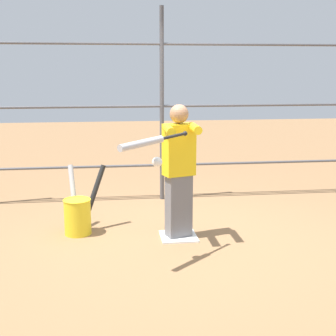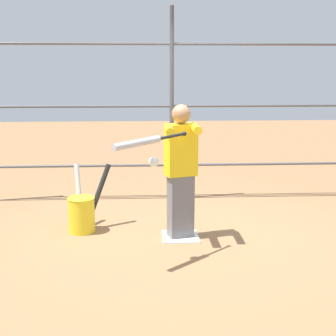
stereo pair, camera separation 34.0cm
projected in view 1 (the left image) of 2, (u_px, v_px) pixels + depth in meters
ground_plane at (179, 237)px, 5.23m from camera, size 24.00×24.00×0.00m
home_plate at (179, 236)px, 5.23m from camera, size 0.40×0.40×0.02m
fence_backstop at (162, 106)px, 6.50m from camera, size 5.45×0.06×2.68m
batter at (179, 168)px, 5.05m from camera, size 0.37×0.58×1.48m
baseball_bat_swinging at (147, 142)px, 4.20m from camera, size 0.70×0.64×0.09m
softball_in_flight at (157, 162)px, 4.32m from camera, size 0.10×0.10×0.10m
bat_bucket at (78, 214)px, 5.31m from camera, size 0.50×0.52×0.75m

